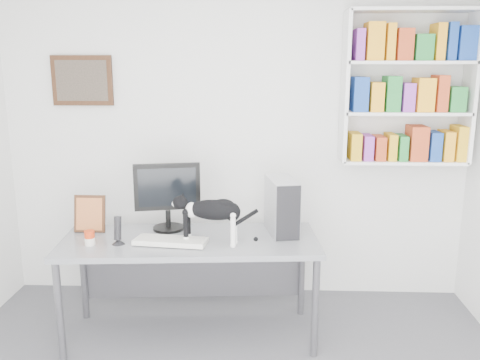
{
  "coord_description": "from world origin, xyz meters",
  "views": [
    {
      "loc": [
        0.23,
        -2.36,
        2.04
      ],
      "look_at": [
        0.06,
        1.53,
        1.15
      ],
      "focal_mm": 38.0,
      "sensor_mm": 36.0,
      "label": 1
    }
  ],
  "objects_px": {
    "monitor": "(167,196)",
    "leaning_print": "(90,213)",
    "bookshelf": "(407,88)",
    "cat": "(212,221)",
    "desk": "(191,288)",
    "speaker": "(118,230)",
    "soup_can": "(90,238)",
    "keyboard": "(171,241)",
    "pc_tower": "(282,206)"
  },
  "relations": [
    {
      "from": "pc_tower",
      "to": "cat",
      "type": "distance_m",
      "value": 0.58
    },
    {
      "from": "speaker",
      "to": "cat",
      "type": "relative_size",
      "value": 0.38
    },
    {
      "from": "pc_tower",
      "to": "keyboard",
      "type": "bearing_deg",
      "value": -171.08
    },
    {
      "from": "desk",
      "to": "monitor",
      "type": "relative_size",
      "value": 3.52
    },
    {
      "from": "keyboard",
      "to": "bookshelf",
      "type": "bearing_deg",
      "value": 30.15
    },
    {
      "from": "keyboard",
      "to": "soup_can",
      "type": "bearing_deg",
      "value": -168.23
    },
    {
      "from": "monitor",
      "to": "speaker",
      "type": "height_order",
      "value": "monitor"
    },
    {
      "from": "soup_can",
      "to": "pc_tower",
      "type": "bearing_deg",
      "value": 14.13
    },
    {
      "from": "bookshelf",
      "to": "cat",
      "type": "relative_size",
      "value": 2.24
    },
    {
      "from": "soup_can",
      "to": "cat",
      "type": "xyz_separation_m",
      "value": [
        0.87,
        0.06,
        0.12
      ]
    },
    {
      "from": "desk",
      "to": "monitor",
      "type": "height_order",
      "value": "monitor"
    },
    {
      "from": "pc_tower",
      "to": "soup_can",
      "type": "bearing_deg",
      "value": -177.0
    },
    {
      "from": "cat",
      "to": "desk",
      "type": "bearing_deg",
      "value": 156.92
    },
    {
      "from": "monitor",
      "to": "speaker",
      "type": "xyz_separation_m",
      "value": [
        -0.3,
        -0.34,
        -0.16
      ]
    },
    {
      "from": "pc_tower",
      "to": "speaker",
      "type": "xyz_separation_m",
      "value": [
        -1.17,
        -0.32,
        -0.1
      ]
    },
    {
      "from": "bookshelf",
      "to": "keyboard",
      "type": "relative_size",
      "value": 2.41
    },
    {
      "from": "desk",
      "to": "cat",
      "type": "height_order",
      "value": "cat"
    },
    {
      "from": "desk",
      "to": "cat",
      "type": "bearing_deg",
      "value": -35.04
    },
    {
      "from": "bookshelf",
      "to": "pc_tower",
      "type": "height_order",
      "value": "bookshelf"
    },
    {
      "from": "desk",
      "to": "soup_can",
      "type": "height_order",
      "value": "soup_can"
    },
    {
      "from": "speaker",
      "to": "monitor",
      "type": "bearing_deg",
      "value": 55.99
    },
    {
      "from": "speaker",
      "to": "pc_tower",
      "type": "bearing_deg",
      "value": 22.21
    },
    {
      "from": "pc_tower",
      "to": "speaker",
      "type": "distance_m",
      "value": 1.22
    },
    {
      "from": "leaning_print",
      "to": "cat",
      "type": "xyz_separation_m",
      "value": [
        0.96,
        -0.24,
        0.02
      ]
    },
    {
      "from": "pc_tower",
      "to": "desk",
      "type": "bearing_deg",
      "value": -176.23
    },
    {
      "from": "pc_tower",
      "to": "bookshelf",
      "type": "bearing_deg",
      "value": 15.25
    },
    {
      "from": "speaker",
      "to": "cat",
      "type": "xyz_separation_m",
      "value": [
        0.67,
        0.03,
        0.06
      ]
    },
    {
      "from": "bookshelf",
      "to": "cat",
      "type": "height_order",
      "value": "bookshelf"
    },
    {
      "from": "desk",
      "to": "keyboard",
      "type": "xyz_separation_m",
      "value": [
        -0.12,
        -0.11,
        0.41
      ]
    },
    {
      "from": "bookshelf",
      "to": "speaker",
      "type": "relative_size",
      "value": 5.82
    },
    {
      "from": "speaker",
      "to": "soup_can",
      "type": "distance_m",
      "value": 0.21
    },
    {
      "from": "soup_can",
      "to": "cat",
      "type": "distance_m",
      "value": 0.88
    },
    {
      "from": "keyboard",
      "to": "soup_can",
      "type": "distance_m",
      "value": 0.57
    },
    {
      "from": "cat",
      "to": "speaker",
      "type": "bearing_deg",
      "value": -169.64
    },
    {
      "from": "keyboard",
      "to": "pc_tower",
      "type": "distance_m",
      "value": 0.87
    },
    {
      "from": "bookshelf",
      "to": "speaker",
      "type": "xyz_separation_m",
      "value": [
        -2.19,
        -0.82,
        -0.96
      ]
    },
    {
      "from": "soup_can",
      "to": "monitor",
      "type": "bearing_deg",
      "value": 36.71
    },
    {
      "from": "bookshelf",
      "to": "speaker",
      "type": "distance_m",
      "value": 2.52
    },
    {
      "from": "speaker",
      "to": "bookshelf",
      "type": "bearing_deg",
      "value": 27.61
    },
    {
      "from": "cat",
      "to": "keyboard",
      "type": "bearing_deg",
      "value": -171.11
    },
    {
      "from": "keyboard",
      "to": "pc_tower",
      "type": "relative_size",
      "value": 1.24
    },
    {
      "from": "desk",
      "to": "cat",
      "type": "distance_m",
      "value": 0.6
    },
    {
      "from": "bookshelf",
      "to": "monitor",
      "type": "relative_size",
      "value": 2.32
    },
    {
      "from": "desk",
      "to": "pc_tower",
      "type": "xyz_separation_m",
      "value": [
        0.68,
        0.18,
        0.6
      ]
    },
    {
      "from": "speaker",
      "to": "soup_can",
      "type": "height_order",
      "value": "speaker"
    },
    {
      "from": "speaker",
      "to": "soup_can",
      "type": "relative_size",
      "value": 2.01
    },
    {
      "from": "monitor",
      "to": "leaning_print",
      "type": "distance_m",
      "value": 0.6
    },
    {
      "from": "bookshelf",
      "to": "monitor",
      "type": "xyz_separation_m",
      "value": [
        -1.89,
        -0.48,
        -0.8
      ]
    },
    {
      "from": "bookshelf",
      "to": "cat",
      "type": "xyz_separation_m",
      "value": [
        -1.52,
        -0.79,
        -0.9
      ]
    },
    {
      "from": "speaker",
      "to": "cat",
      "type": "height_order",
      "value": "cat"
    }
  ]
}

